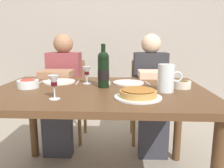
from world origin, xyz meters
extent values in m
cube|color=#A3998E|center=(0.00, 1.93, 1.40)|extent=(8.00, 0.10, 2.80)
cube|color=brown|center=(0.00, 0.00, 0.74)|extent=(1.50, 1.00, 0.04)
cylinder|color=brown|center=(-0.67, 0.42, 0.36)|extent=(0.07, 0.07, 0.72)
cylinder|color=brown|center=(0.67, 0.42, 0.36)|extent=(0.07, 0.07, 0.72)
cylinder|color=black|center=(0.03, 0.06, 0.86)|extent=(0.08, 0.08, 0.20)
sphere|color=black|center=(0.03, 0.06, 0.98)|extent=(0.08, 0.08, 0.08)
cylinder|color=black|center=(0.03, 0.06, 1.03)|extent=(0.03, 0.03, 0.08)
cylinder|color=black|center=(0.03, 0.06, 0.85)|extent=(0.08, 0.08, 0.07)
cylinder|color=silver|center=(0.45, -0.06, 0.85)|extent=(0.11, 0.11, 0.18)
cylinder|color=silver|center=(0.45, -0.06, 0.82)|extent=(0.10, 0.10, 0.11)
torus|color=silver|center=(0.52, -0.06, 0.86)|extent=(0.07, 0.01, 0.07)
cylinder|color=silver|center=(0.26, -0.23, 0.77)|extent=(0.28, 0.28, 0.01)
cylinder|color=#C18E47|center=(0.26, -0.23, 0.79)|extent=(0.22, 0.22, 0.03)
ellipsoid|color=#9E6028|center=(0.26, -0.23, 0.81)|extent=(0.20, 0.20, 0.02)
cylinder|color=silver|center=(-0.51, 0.02, 0.79)|extent=(0.15, 0.15, 0.05)
ellipsoid|color=#B2382D|center=(-0.51, 0.02, 0.81)|extent=(0.12, 0.12, 0.04)
cylinder|color=silver|center=(0.58, 0.07, 0.79)|extent=(0.14, 0.14, 0.05)
ellipsoid|color=brown|center=(0.58, 0.07, 0.80)|extent=(0.11, 0.11, 0.04)
cylinder|color=silver|center=(-0.23, -0.28, 0.76)|extent=(0.06, 0.06, 0.00)
cylinder|color=silver|center=(-0.23, -0.28, 0.80)|extent=(0.01, 0.01, 0.07)
cone|color=silver|center=(-0.23, -0.28, 0.87)|extent=(0.06, 0.06, 0.06)
cylinder|color=#470A14|center=(-0.23, -0.28, 0.85)|extent=(0.04, 0.04, 0.02)
cylinder|color=silver|center=(-0.11, 0.19, 0.76)|extent=(0.06, 0.06, 0.00)
cylinder|color=silver|center=(-0.11, 0.19, 0.80)|extent=(0.01, 0.01, 0.07)
cone|color=silver|center=(-0.11, 0.19, 0.86)|extent=(0.07, 0.07, 0.07)
cylinder|color=#470A14|center=(-0.11, 0.19, 0.84)|extent=(0.04, 0.04, 0.02)
cylinder|color=white|center=(0.21, 0.21, 0.77)|extent=(0.24, 0.24, 0.01)
cylinder|color=white|center=(-0.35, 0.23, 0.77)|extent=(0.25, 0.25, 0.01)
cube|color=silver|center=(0.06, 0.21, 0.76)|extent=(0.03, 0.16, 0.00)
cube|color=silver|center=(0.36, 0.21, 0.76)|extent=(0.04, 0.18, 0.00)
cube|color=silver|center=(-0.20, 0.23, 0.76)|extent=(0.02, 0.18, 0.00)
cube|color=silver|center=(-0.50, 0.23, 0.76)|extent=(0.01, 0.16, 0.00)
cube|color=olive|center=(-0.45, 0.82, 0.46)|extent=(0.40, 0.40, 0.02)
cube|color=olive|center=(-0.45, 1.00, 0.67)|extent=(0.36, 0.03, 0.40)
cylinder|color=olive|center=(-0.62, 0.65, 0.23)|extent=(0.04, 0.04, 0.45)
cylinder|color=olive|center=(-0.28, 0.65, 0.23)|extent=(0.04, 0.04, 0.45)
cylinder|color=olive|center=(-0.62, 0.99, 0.23)|extent=(0.04, 0.04, 0.45)
cylinder|color=olive|center=(-0.28, 0.99, 0.23)|extent=(0.04, 0.04, 0.45)
cube|color=#8E3D42|center=(-0.45, 0.78, 0.72)|extent=(0.34, 0.20, 0.50)
sphere|color=#9E7051|center=(-0.45, 0.78, 1.06)|extent=(0.20, 0.20, 0.20)
cube|color=#33333D|center=(-0.45, 0.59, 0.47)|extent=(0.31, 0.38, 0.14)
cube|color=#33333D|center=(-0.45, 0.44, 0.20)|extent=(0.27, 0.12, 0.40)
cube|color=#9E7051|center=(-0.45, 0.50, 0.79)|extent=(0.29, 0.24, 0.06)
cube|color=olive|center=(0.45, 0.84, 0.46)|extent=(0.41, 0.41, 0.02)
cube|color=olive|center=(0.45, 1.02, 0.67)|extent=(0.36, 0.04, 0.40)
cylinder|color=olive|center=(0.28, 0.66, 0.23)|extent=(0.04, 0.04, 0.45)
cylinder|color=olive|center=(0.62, 0.67, 0.23)|extent=(0.04, 0.04, 0.45)
cylinder|color=olive|center=(0.28, 1.00, 0.23)|extent=(0.04, 0.04, 0.45)
cylinder|color=olive|center=(0.62, 1.01, 0.23)|extent=(0.04, 0.04, 0.45)
cube|color=#2D2D33|center=(0.45, 0.80, 0.72)|extent=(0.34, 0.21, 0.50)
sphere|color=beige|center=(0.45, 0.80, 1.06)|extent=(0.20, 0.20, 0.20)
cube|color=#33333D|center=(0.45, 0.61, 0.47)|extent=(0.31, 0.39, 0.14)
cube|color=#33333D|center=(0.46, 0.46, 0.20)|extent=(0.27, 0.13, 0.40)
cube|color=beige|center=(0.46, 0.52, 0.79)|extent=(0.29, 0.25, 0.06)
camera|label=1|loc=(0.17, -1.50, 1.10)|focal=35.50mm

